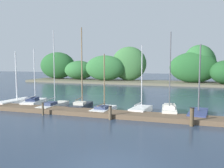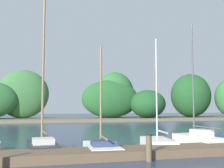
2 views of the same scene
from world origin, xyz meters
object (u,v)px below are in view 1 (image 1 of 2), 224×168
object	(u,v)px
sailboat_0	(16,101)
sailboat_7	(198,113)
sailboat_1	(35,102)
mooring_piling_1	(43,109)
sailboat_6	(169,109)
sailboat_5	(141,109)
sailboat_3	(82,104)
sailboat_4	(104,109)
mooring_piling_3	(192,117)
mooring_piling_2	(110,113)
sailboat_2	(54,105)

from	to	relation	value
sailboat_0	sailboat_7	size ratio (longest dim) A/B	0.94
sailboat_1	sailboat_7	xyz separation A→B (m)	(15.13, -0.31, -0.04)
sailboat_7	mooring_piling_1	world-z (taller)	sailboat_7
sailboat_0	sailboat_6	size ratio (longest dim) A/B	0.79
mooring_piling_1	sailboat_0	bearing A→B (deg)	146.92
sailboat_5	mooring_piling_1	bearing A→B (deg)	122.38
sailboat_3	sailboat_7	distance (m)	10.17
sailboat_6	sailboat_7	size ratio (longest dim) A/B	1.19
mooring_piling_1	sailboat_5	bearing A→B (deg)	24.34
sailboat_7	mooring_piling_1	xyz separation A→B (m)	(-11.82, -3.27, 0.23)
sailboat_7	mooring_piling_1	size ratio (longest dim) A/B	5.43
sailboat_7	mooring_piling_1	distance (m)	12.27
sailboat_3	sailboat_6	world-z (taller)	sailboat_3
sailboat_4	sailboat_7	world-z (taller)	sailboat_7
mooring_piling_3	sailboat_6	bearing A→B (deg)	116.79
sailboat_1	sailboat_6	xyz separation A→B (m)	(12.91, -0.10, 0.04)
sailboat_7	mooring_piling_2	world-z (taller)	sailboat_7
sailboat_3	sailboat_1	bearing A→B (deg)	86.93
mooring_piling_1	sailboat_4	bearing A→B (deg)	31.40
sailboat_6	sailboat_0	bearing A→B (deg)	84.97
sailboat_2	mooring_piling_3	bearing A→B (deg)	-103.01
sailboat_5	sailboat_6	distance (m)	2.29
mooring_piling_1	mooring_piling_2	bearing A→B (deg)	2.39
sailboat_4	mooring_piling_2	world-z (taller)	sailboat_4
sailboat_5	sailboat_7	bearing A→B (deg)	-82.36
sailboat_0	mooring_piling_2	world-z (taller)	sailboat_0
sailboat_3	sailboat_7	world-z (taller)	sailboat_3
sailboat_1	mooring_piling_2	xyz separation A→B (m)	(8.89, -3.35, 0.18)
sailboat_1	mooring_piling_1	distance (m)	4.88
sailboat_3	mooring_piling_1	world-z (taller)	sailboat_3
sailboat_1	sailboat_4	distance (m)	7.62
sailboat_3	mooring_piling_2	world-z (taller)	sailboat_3
sailboat_0	sailboat_1	xyz separation A→B (m)	(2.14, 0.03, 0.04)
sailboat_5	mooring_piling_2	xyz separation A→B (m)	(-1.73, -3.07, 0.23)
sailboat_2	mooring_piling_2	distance (m)	6.96
sailboat_3	mooring_piling_3	world-z (taller)	sailboat_3
sailboat_0	sailboat_4	size ratio (longest dim) A/B	1.07
mooring_piling_3	sailboat_1	bearing A→B (deg)	166.66
sailboat_2	mooring_piling_3	size ratio (longest dim) A/B	5.67
sailboat_2	sailboat_7	distance (m)	12.64
sailboat_4	mooring_piling_2	bearing A→B (deg)	-147.71
sailboat_4	sailboat_3	bearing A→B (deg)	68.46
sailboat_4	mooring_piling_3	size ratio (longest dim) A/B	3.93
sailboat_7	sailboat_6	bearing A→B (deg)	91.25
sailboat_5	mooring_piling_3	distance (m)	5.11
sailboat_1	mooring_piling_3	bearing A→B (deg)	-114.60
sailboat_4	sailboat_1	bearing A→B (deg)	85.18
sailboat_6	mooring_piling_3	distance (m)	3.77
sailboat_2	mooring_piling_1	size ratio (longest dim) A/B	6.87
sailboat_5	mooring_piling_1	world-z (taller)	sailboat_5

